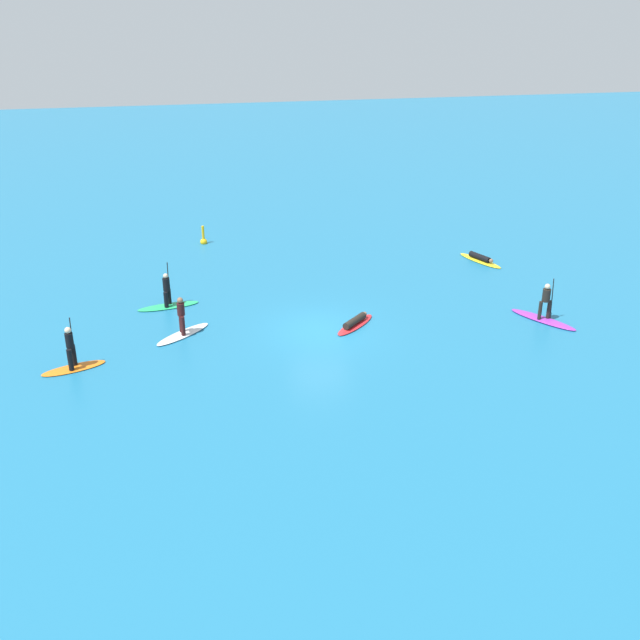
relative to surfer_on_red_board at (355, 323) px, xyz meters
name	(u,v)px	position (x,y,z in m)	size (l,w,h in m)	color
ground_plane	(320,330)	(-1.62, -0.20, -0.15)	(120.00, 120.00, 0.00)	#1E6B93
surfer_on_red_board	(355,323)	(0.00, 0.00, 0.00)	(2.31, 2.34, 0.42)	red
surfer_on_purple_board	(544,312)	(8.53, -0.89, 0.27)	(2.44, 3.03, 2.04)	purple
surfer_on_orange_board	(72,357)	(-11.93, -2.05, 0.37)	(2.63, 1.54, 2.22)	orange
surfer_on_yellow_board	(480,259)	(8.38, 6.79, -0.01)	(1.88, 2.84, 0.39)	yellow
surfer_on_green_board	(168,299)	(-8.26, 3.49, 0.27)	(2.96, 1.28, 2.19)	#23B266
surfer_on_white_board	(182,326)	(-7.60, 0.32, 0.29)	(2.62, 2.40, 1.79)	white
marker_buoy	(204,240)	(-6.33, 12.21, 0.06)	(0.40, 0.40, 1.15)	yellow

